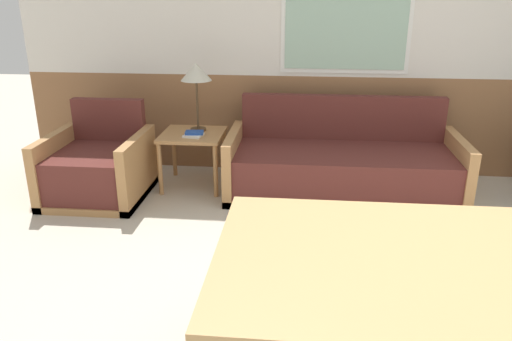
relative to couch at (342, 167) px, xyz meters
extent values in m
cube|color=#8E603D|center=(0.48, 0.61, 0.23)|extent=(7.20, 0.06, 0.95)
cube|color=#B27F4C|center=(0.00, -0.03, -0.22)|extent=(2.02, 0.86, 0.06)
cube|color=#5B2823|center=(0.00, -0.05, -0.01)|extent=(1.86, 0.78, 0.35)
cube|color=#5B2823|center=(0.00, 0.36, 0.36)|extent=(1.86, 0.10, 0.41)
cube|color=#B27F4C|center=(-0.97, -0.03, 0.03)|extent=(0.08, 0.86, 0.55)
cube|color=#B27F4C|center=(0.97, -0.03, 0.03)|extent=(0.08, 0.86, 0.55)
cube|color=#B27F4C|center=(-2.13, -0.30, -0.22)|extent=(0.82, 0.83, 0.06)
cube|color=#5B2823|center=(-2.13, -0.32, -0.01)|extent=(0.66, 0.75, 0.36)
cube|color=#5B2823|center=(-2.13, 0.07, 0.37)|extent=(0.66, 0.10, 0.38)
cube|color=#B27F4C|center=(-2.50, -0.30, 0.03)|extent=(0.08, 0.83, 0.56)
cube|color=#B27F4C|center=(-1.76, -0.30, 0.03)|extent=(0.08, 0.83, 0.56)
cube|color=#B27F4C|center=(-1.36, 0.06, 0.24)|extent=(0.56, 0.56, 0.03)
cylinder|color=#B27F4C|center=(-1.60, -0.19, -0.01)|extent=(0.04, 0.04, 0.48)
cylinder|color=#B27F4C|center=(-1.11, -0.19, -0.01)|extent=(0.04, 0.04, 0.48)
cylinder|color=#B27F4C|center=(-1.60, 0.31, -0.01)|extent=(0.04, 0.04, 0.48)
cylinder|color=#B27F4C|center=(-1.11, 0.31, -0.01)|extent=(0.04, 0.04, 0.48)
cylinder|color=#4C3823|center=(-1.32, 0.16, 0.27)|extent=(0.14, 0.14, 0.02)
cylinder|color=#4C3823|center=(-1.32, 0.16, 0.50)|extent=(0.02, 0.02, 0.44)
cone|color=beige|center=(-1.32, 0.16, 0.80)|extent=(0.28, 0.28, 0.16)
cube|color=white|center=(-1.32, -0.05, 0.27)|extent=(0.18, 0.17, 0.02)
cube|color=#234799|center=(-1.32, -0.03, 0.29)|extent=(0.17, 0.12, 0.02)
cube|color=tan|center=(0.32, -2.43, 0.47)|extent=(2.02, 1.09, 0.04)
cylinder|color=tan|center=(-0.63, -1.95, 0.10)|extent=(0.06, 0.06, 0.70)
camera|label=1|loc=(-0.35, -4.22, 1.50)|focal=35.00mm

